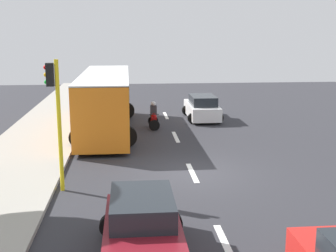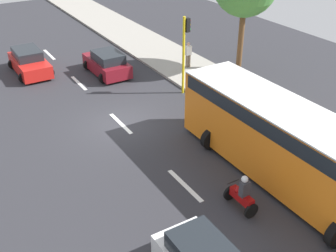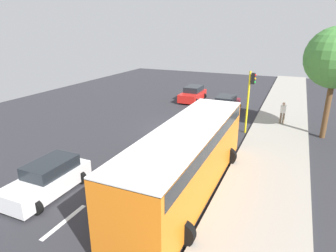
{
  "view_description": "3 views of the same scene",
  "coord_description": "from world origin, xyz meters",
  "px_view_note": "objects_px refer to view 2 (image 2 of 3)",
  "views": [
    {
      "loc": [
        2.45,
        16.37,
        5.4
      ],
      "look_at": [
        0.62,
        -3.6,
        1.11
      ],
      "focal_mm": 47.61,
      "sensor_mm": 36.0,
      "label": 1
    },
    {
      "loc": [
        -7.56,
        -17.18,
        10.39
      ],
      "look_at": [
        0.86,
        -3.25,
        1.18
      ],
      "focal_mm": 44.6,
      "sensor_mm": 36.0,
      "label": 2
    },
    {
      "loc": [
        7.71,
        -19.19,
        7.31
      ],
      "look_at": [
        0.89,
        -3.83,
        1.62
      ],
      "focal_mm": 31.01,
      "sensor_mm": 36.0,
      "label": 3
    }
  ],
  "objects_px": {
    "city_bus": "(289,142)",
    "pedestrian_near_signal": "(188,54)",
    "car_maroon": "(107,64)",
    "car_red": "(29,62)",
    "traffic_light_corner": "(185,44)",
    "motorcycle": "(242,195)"
  },
  "relations": [
    {
      "from": "car_red",
      "to": "traffic_light_corner",
      "type": "relative_size",
      "value": 0.92
    },
    {
      "from": "car_maroon",
      "to": "motorcycle",
      "type": "relative_size",
      "value": 2.54
    },
    {
      "from": "city_bus",
      "to": "pedestrian_near_signal",
      "type": "relative_size",
      "value": 6.51
    },
    {
      "from": "city_bus",
      "to": "pedestrian_near_signal",
      "type": "xyz_separation_m",
      "value": [
        3.44,
        12.25,
        -0.79
      ]
    },
    {
      "from": "city_bus",
      "to": "traffic_light_corner",
      "type": "xyz_separation_m",
      "value": [
        1.21,
        9.28,
        1.08
      ]
    },
    {
      "from": "pedestrian_near_signal",
      "to": "city_bus",
      "type": "bearing_deg",
      "value": -105.67
    },
    {
      "from": "motorcycle",
      "to": "pedestrian_near_signal",
      "type": "relative_size",
      "value": 0.91
    },
    {
      "from": "car_red",
      "to": "city_bus",
      "type": "height_order",
      "value": "city_bus"
    },
    {
      "from": "car_red",
      "to": "motorcycle",
      "type": "bearing_deg",
      "value": -80.05
    },
    {
      "from": "traffic_light_corner",
      "to": "car_maroon",
      "type": "bearing_deg",
      "value": 118.56
    },
    {
      "from": "city_bus",
      "to": "car_maroon",
      "type": "bearing_deg",
      "value": 95.96
    },
    {
      "from": "city_bus",
      "to": "car_red",
      "type": "bearing_deg",
      "value": 108.49
    },
    {
      "from": "city_bus",
      "to": "traffic_light_corner",
      "type": "bearing_deg",
      "value": 82.58
    },
    {
      "from": "car_maroon",
      "to": "city_bus",
      "type": "relative_size",
      "value": 0.35
    },
    {
      "from": "pedestrian_near_signal",
      "to": "motorcycle",
      "type": "bearing_deg",
      "value": -115.51
    },
    {
      "from": "car_red",
      "to": "city_bus",
      "type": "bearing_deg",
      "value": -71.51
    },
    {
      "from": "city_bus",
      "to": "motorcycle",
      "type": "xyz_separation_m",
      "value": [
        -2.63,
        -0.46,
        -1.2
      ]
    },
    {
      "from": "car_red",
      "to": "pedestrian_near_signal",
      "type": "relative_size",
      "value": 2.44
    },
    {
      "from": "car_maroon",
      "to": "car_red",
      "type": "bearing_deg",
      "value": 146.37
    },
    {
      "from": "motorcycle",
      "to": "city_bus",
      "type": "bearing_deg",
      "value": 9.84
    },
    {
      "from": "motorcycle",
      "to": "pedestrian_near_signal",
      "type": "height_order",
      "value": "pedestrian_near_signal"
    },
    {
      "from": "motorcycle",
      "to": "traffic_light_corner",
      "type": "distance_m",
      "value": 10.71
    }
  ]
}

